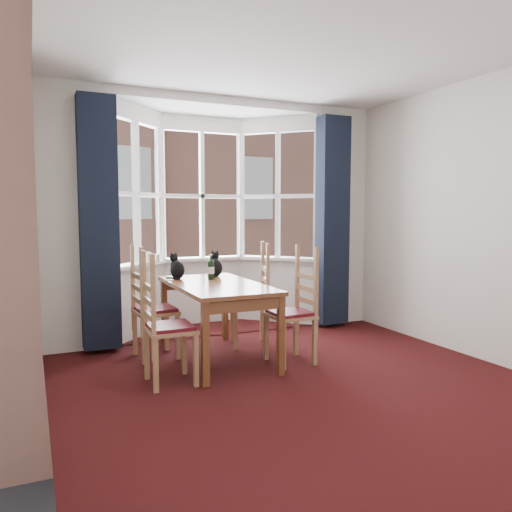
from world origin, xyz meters
TOP-DOWN VIEW (x-y plane):
  - floor at (0.00, 0.00)m, footprint 4.50×4.50m
  - ceiling at (0.00, 0.00)m, footprint 4.50×4.50m
  - wall_left at (-2.00, 0.00)m, footprint 0.00×4.50m
  - wall_right at (2.00, 0.00)m, footprint 0.00×4.50m
  - wall_back_pier_left at (-1.65, 2.25)m, footprint 0.70×0.12m
  - wall_back_pier_right at (1.65, 2.25)m, footprint 0.70×0.12m
  - bay_window at (0.00, 2.75)m, footprint 2.76×0.94m
  - curtain_left at (-1.42, 2.07)m, footprint 0.38×0.22m
  - curtain_right at (1.42, 2.07)m, footprint 0.38×0.22m
  - dining_table at (-0.40, 1.34)m, footprint 0.82×1.52m
  - chair_left_near at (-1.10, 0.84)m, footprint 0.41×0.42m
  - chair_left_far at (-1.04, 1.65)m, footprint 0.42×0.44m
  - chair_right_near at (0.30, 0.93)m, footprint 0.41×0.43m
  - chair_right_far at (0.19, 1.66)m, footprint 0.50×0.51m
  - cat_left at (-0.66, 1.85)m, footprint 0.20×0.24m
  - cat_right at (-0.22, 1.87)m, footprint 0.20×0.24m
  - wine_bottle at (-0.36, 1.63)m, footprint 0.07×0.07m
  - candle_tall at (-0.80, 2.60)m, footprint 0.06×0.06m
  - candle_short at (-0.69, 2.63)m, footprint 0.06×0.06m
  - street at (0.00, 32.25)m, footprint 80.00×80.00m
  - tenement_building at (0.00, 14.01)m, footprint 18.40×7.80m

SIDE VIEW (x-z plane):
  - street at x=0.00m, z-range -6.00..-6.00m
  - floor at x=0.00m, z-range 0.00..0.00m
  - chair_left_near at x=-1.10m, z-range 0.01..0.93m
  - chair_left_far at x=-1.04m, z-range 0.01..0.93m
  - chair_right_near at x=0.30m, z-range 0.01..0.93m
  - chair_right_far at x=0.19m, z-range 0.01..0.93m
  - dining_table at x=-0.40m, z-range 0.30..1.06m
  - cat_left at x=-0.66m, z-range 0.73..1.02m
  - cat_right at x=-0.22m, z-range 0.73..1.02m
  - wine_bottle at x=-0.36m, z-range 0.75..1.01m
  - candle_short at x=-0.69m, z-range 0.87..0.97m
  - candle_tall at x=-0.80m, z-range 0.87..0.99m
  - curtain_left at x=-1.42m, z-range 0.05..2.65m
  - curtain_right at x=1.42m, z-range 0.05..2.65m
  - wall_left at x=-2.00m, z-range -0.85..3.65m
  - wall_right at x=2.00m, z-range -0.85..3.65m
  - wall_back_pier_left at x=-1.65m, z-range 0.00..2.80m
  - wall_back_pier_right at x=1.65m, z-range 0.00..2.80m
  - bay_window at x=0.00m, z-range 0.00..2.80m
  - tenement_building at x=0.00m, z-range -6.00..9.20m
  - ceiling at x=0.00m, z-range 2.80..2.80m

